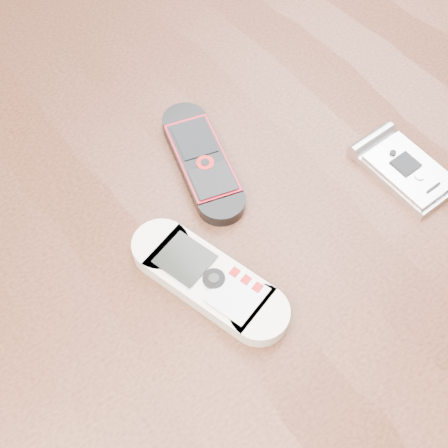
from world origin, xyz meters
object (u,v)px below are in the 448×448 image
(nokia_white, at_px, (208,280))
(table, at_px, (220,290))
(nokia_black_red, at_px, (202,161))
(motorola_razr, at_px, (406,170))

(nokia_white, bearing_deg, table, 27.45)
(table, relative_size, nokia_white, 8.48)
(nokia_white, distance_m, nokia_black_red, 0.12)
(motorola_razr, bearing_deg, nokia_white, 174.21)
(nokia_white, relative_size, motorola_razr, 1.53)
(nokia_black_red, bearing_deg, table, -98.76)
(table, height_order, nokia_white, nokia_white)
(nokia_black_red, bearing_deg, nokia_white, -107.39)
(nokia_white, height_order, nokia_black_red, nokia_white)
(table, xyz_separation_m, motorola_razr, (0.16, -0.05, 0.11))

